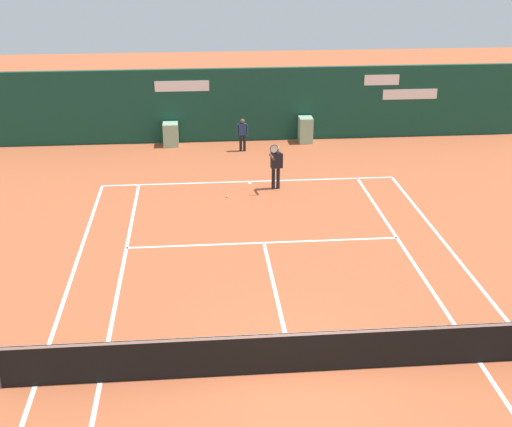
% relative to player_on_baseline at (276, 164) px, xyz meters
% --- Properties ---
extents(ground_plane, '(80.00, 80.00, 0.01)m').
position_rel_player_on_baseline_xyz_m(ground_plane, '(-0.86, -10.29, -0.94)').
color(ground_plane, '#B25633').
extents(tennis_net, '(12.10, 0.10, 1.07)m').
position_rel_player_on_baseline_xyz_m(tennis_net, '(-0.86, -10.86, -0.43)').
color(tennis_net, '#4C4C51').
rests_on(tennis_net, ground_plane).
extents(sponsor_back_wall, '(25.00, 1.02, 3.12)m').
position_rel_player_on_baseline_xyz_m(sponsor_back_wall, '(-0.86, 6.12, 0.58)').
color(sponsor_back_wall, '#144233').
rests_on(sponsor_back_wall, ground_plane).
extents(player_on_baseline, '(0.54, 0.71, 1.79)m').
position_rel_player_on_baseline_xyz_m(player_on_baseline, '(0.00, 0.00, 0.00)').
color(player_on_baseline, black).
rests_on(player_on_baseline, ground_plane).
extents(ball_kid_right_post, '(0.45, 0.19, 1.36)m').
position_rel_player_on_baseline_xyz_m(ball_kid_right_post, '(-0.85, 4.56, -0.16)').
color(ball_kid_right_post, black).
rests_on(ball_kid_right_post, ground_plane).
extents(tennis_ball_by_sideline, '(0.07, 0.07, 0.07)m').
position_rel_player_on_baseline_xyz_m(tennis_ball_by_sideline, '(-1.76, -0.68, -0.91)').
color(tennis_ball_by_sideline, '#CCE033').
rests_on(tennis_ball_by_sideline, ground_plane).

